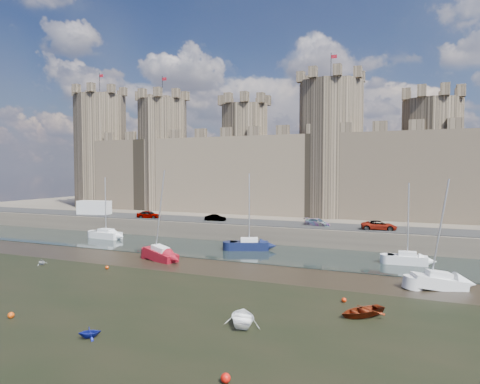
# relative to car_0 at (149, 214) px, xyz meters

# --- Properties ---
(ground) EXTENTS (160.00, 160.00, 0.00)m
(ground) POSITION_rel_car_0_xyz_m (24.65, -32.33, -3.16)
(ground) COLOR black
(ground) RESTS_ON ground
(seaweed_patch) EXTENTS (70.00, 34.00, 0.01)m
(seaweed_patch) POSITION_rel_car_0_xyz_m (24.65, -38.33, -3.15)
(seaweed_patch) COLOR black
(seaweed_patch) RESTS_ON ground
(water_channel) EXTENTS (160.00, 12.00, 0.08)m
(water_channel) POSITION_rel_car_0_xyz_m (24.65, -8.33, -3.12)
(water_channel) COLOR black
(water_channel) RESTS_ON ground
(quay) EXTENTS (160.00, 60.00, 2.50)m
(quay) POSITION_rel_car_0_xyz_m (24.65, 27.67, -1.91)
(quay) COLOR #4C443A
(quay) RESTS_ON ground
(road) EXTENTS (160.00, 7.00, 0.10)m
(road) POSITION_rel_car_0_xyz_m (24.65, 1.67, -0.61)
(road) COLOR black
(road) RESTS_ON quay
(castle) EXTENTS (108.50, 11.00, 29.00)m
(castle) POSITION_rel_car_0_xyz_m (24.01, 15.67, 8.51)
(castle) COLOR #42382B
(castle) RESTS_ON quay
(car_0) EXTENTS (4.04, 2.06, 1.32)m
(car_0) POSITION_rel_car_0_xyz_m (0.00, 0.00, 0.00)
(car_0) COLOR gray
(car_0) RESTS_ON quay
(car_1) EXTENTS (3.37, 1.53, 1.07)m
(car_1) POSITION_rel_car_0_xyz_m (11.87, 0.80, -0.12)
(car_1) COLOR gray
(car_1) RESTS_ON quay
(car_2) EXTENTS (4.04, 2.45, 1.09)m
(car_2) POSITION_rel_car_0_xyz_m (27.75, 1.40, -0.11)
(car_2) COLOR gray
(car_2) RESTS_ON quay
(car_3) EXTENTS (4.89, 2.89, 1.28)m
(car_3) POSITION_rel_car_0_xyz_m (36.22, 0.37, -0.02)
(car_3) COLOR gray
(car_3) RESTS_ON quay
(van) EXTENTS (6.02, 3.35, 2.48)m
(van) POSITION_rel_car_0_xyz_m (-12.42, 1.17, 0.58)
(van) COLOR silver
(van) RESTS_ON quay
(sailboat_0) EXTENTS (5.13, 2.40, 9.29)m
(sailboat_0) POSITION_rel_car_0_xyz_m (-2.76, -7.15, -2.42)
(sailboat_0) COLOR silver
(sailboat_0) RESTS_ON ground
(sailboat_1) EXTENTS (5.34, 3.66, 9.97)m
(sailboat_1) POSITION_rel_car_0_xyz_m (20.79, -7.32, -2.37)
(sailboat_1) COLOR black
(sailboat_1) RESTS_ON ground
(sailboat_2) EXTENTS (4.26, 1.86, 9.00)m
(sailboat_2) POSITION_rel_car_0_xyz_m (40.03, -8.36, -2.41)
(sailboat_2) COLOR silver
(sailboat_2) RESTS_ON ground
(sailboat_4) EXTENTS (4.83, 3.07, 10.55)m
(sailboat_4) POSITION_rel_car_0_xyz_m (13.58, -17.04, -2.39)
(sailboat_4) COLOR maroon
(sailboat_4) RESTS_ON ground
(sailboat_5) EXTENTS (4.87, 3.25, 9.79)m
(sailboat_5) POSITION_rel_car_0_xyz_m (42.87, -17.42, -2.45)
(sailboat_5) COLOR silver
(sailboat_5) RESTS_ON ground
(dinghy_1) EXTENTS (1.76, 1.80, 0.72)m
(dinghy_1) POSITION_rel_car_0_xyz_m (22.42, -38.22, -2.80)
(dinghy_1) COLOR navy
(dinghy_1) RESTS_ON ground
(dinghy_2) EXTENTS (3.43, 3.99, 0.70)m
(dinghy_2) POSITION_rel_car_0_xyz_m (30.20, -32.03, -2.81)
(dinghy_2) COLOR white
(dinghy_2) RESTS_ON ground
(dinghy_3) EXTENTS (1.48, 1.36, 0.66)m
(dinghy_3) POSITION_rel_car_0_xyz_m (2.81, -24.16, -2.83)
(dinghy_3) COLOR silver
(dinghy_3) RESTS_ON ground
(dinghy_4) EXTENTS (4.08, 4.00, 0.69)m
(dinghy_4) POSITION_rel_car_0_xyz_m (37.49, -27.46, -2.81)
(dinghy_4) COLOR maroon
(dinghy_4) RESTS_ON ground
(buoy_1) EXTENTS (0.38, 0.38, 0.38)m
(buoy_1) POSITION_rel_car_0_xyz_m (10.80, -22.93, -2.97)
(buoy_1) COLOR #C83808
(buoy_1) RESTS_ON ground
(buoy_2) EXTENTS (0.49, 0.49, 0.49)m
(buoy_2) POSITION_rel_car_0_xyz_m (32.54, -39.92, -2.91)
(buoy_2) COLOR #BE0F08
(buoy_2) RESTS_ON ground
(buoy_3) EXTENTS (0.39, 0.39, 0.39)m
(buoy_3) POSITION_rel_car_0_xyz_m (35.80, -24.64, -2.96)
(buoy_3) COLOR #BA2508
(buoy_3) RESTS_ON ground
(buoy_4) EXTENTS (0.45, 0.45, 0.45)m
(buoy_4) POSITION_rel_car_0_xyz_m (14.66, -37.55, -2.93)
(buoy_4) COLOR #BA3B08
(buoy_4) RESTS_ON ground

